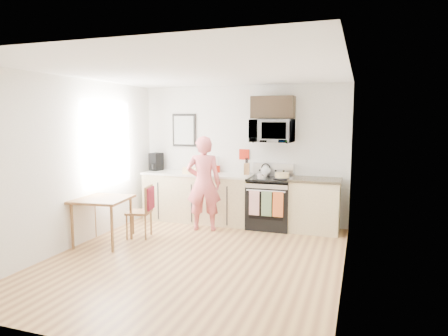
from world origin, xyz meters
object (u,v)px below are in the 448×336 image
(person, at_px, (204,183))
(dining_table, at_px, (102,203))
(cake, at_px, (282,176))
(microwave, at_px, (272,131))
(chair, at_px, (146,204))
(range, at_px, (270,204))

(person, xyz_separation_m, dining_table, (-1.20, -1.29, -0.18))
(person, bearing_deg, cake, -175.38)
(microwave, distance_m, dining_table, 3.18)
(dining_table, distance_m, chair, 0.72)
(range, xyz_separation_m, dining_table, (-2.28, -1.82, 0.22))
(dining_table, xyz_separation_m, cake, (2.51, 1.76, 0.32))
(microwave, height_order, chair, microwave)
(person, bearing_deg, microwave, -164.85)
(microwave, xyz_separation_m, dining_table, (-2.28, -1.92, -1.10))
(person, relative_size, dining_table, 2.12)
(person, height_order, cake, person)
(range, bearing_deg, dining_table, -141.44)
(range, relative_size, person, 0.69)
(person, bearing_deg, dining_table, 32.06)
(range, distance_m, dining_table, 2.92)
(range, distance_m, cake, 0.59)
(person, height_order, dining_table, person)
(chair, xyz_separation_m, cake, (2.04, 1.21, 0.41))
(cake, bearing_deg, chair, -149.25)
(microwave, xyz_separation_m, chair, (-1.82, -1.38, -1.19))
(microwave, height_order, dining_table, microwave)
(person, relative_size, chair, 1.91)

